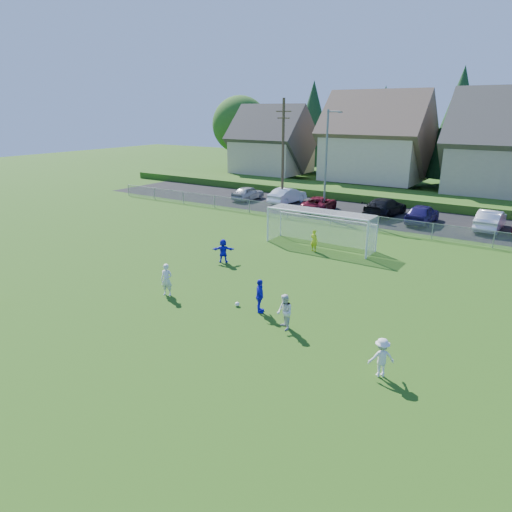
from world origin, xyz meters
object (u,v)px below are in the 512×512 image
object	(u,v)px
car_d	(385,207)
player_blue_a	(260,296)
goalkeeper	(314,241)
player_white_a	(167,280)
player_white_c	(382,357)
car_a	(248,193)
soccer_goal	(321,223)
player_blue_b	(223,251)
car_f	(490,220)
car_c	(319,204)
car_e	(422,214)
soccer_ball	(237,304)
car_b	(287,196)
player_white_b	(285,312)

from	to	relation	value
car_d	player_blue_a	bearing A→B (deg)	100.76
player_blue_a	goalkeeper	world-z (taller)	player_blue_a
player_white_a	player_white_c	bearing A→B (deg)	-25.20
car_a	soccer_goal	world-z (taller)	soccer_goal
player_blue_b	car_a	world-z (taller)	player_blue_b
player_blue_a	car_f	size ratio (longest dim) A/B	0.33
car_c	player_blue_b	bearing A→B (deg)	88.87
player_white_c	car_e	bearing A→B (deg)	-115.94
player_white_c	player_blue_b	xyz separation A→B (m)	(-12.27, 6.95, 0.02)
soccer_ball	car_e	size ratio (longest dim) A/B	0.05
player_white_a	player_blue_a	size ratio (longest dim) A/B	1.02
player_blue_b	car_e	size ratio (longest dim) A/B	0.32
soccer_ball	player_white_c	size ratio (longest dim) A/B	0.15
soccer_ball	player_blue_b	xyz separation A→B (m)	(-4.58, 4.90, 0.63)
car_a	car_e	size ratio (longest dim) A/B	0.90
car_f	car_d	bearing A→B (deg)	-1.11
car_b	player_blue_b	bearing A→B (deg)	112.47
soccer_ball	car_f	bearing A→B (deg)	70.80
car_a	car_d	distance (m)	14.29
soccer_ball	car_b	xyz separation A→B (m)	(-10.53, 23.20, 0.67)
soccer_goal	player_blue_a	bearing A→B (deg)	-77.97
player_white_c	car_b	world-z (taller)	car_b
player_white_b	soccer_goal	xyz separation A→B (m)	(-4.24, 12.26, 0.84)
player_white_c	car_b	distance (m)	31.14
player_white_b	player_blue_b	bearing A→B (deg)	-176.75
car_a	soccer_ball	bearing A→B (deg)	123.91
car_a	car_c	size ratio (longest dim) A/B	0.86
car_d	car_e	world-z (taller)	car_d
soccer_goal	car_d	bearing A→B (deg)	87.03
player_blue_b	car_e	distance (m)	18.69
soccer_ball	soccer_goal	world-z (taller)	soccer_goal
player_white_b	car_b	bearing A→B (deg)	159.52
car_c	car_d	xyz separation A→B (m)	(5.69, 1.39, 0.12)
car_b	car_d	xyz separation A→B (m)	(9.95, -0.13, 0.02)
player_white_c	player_white_a	bearing A→B (deg)	-43.33
player_white_c	goalkeeper	size ratio (longest dim) A/B	0.99
soccer_ball	car_c	bearing A→B (deg)	106.13
car_c	car_e	xyz separation A→B (m)	(9.17, 0.35, 0.11)
player_white_a	car_f	bearing A→B (deg)	44.55
car_b	player_blue_a	bearing A→B (deg)	121.41
car_a	car_f	size ratio (longest dim) A/B	0.87
player_white_a	goalkeeper	bearing A→B (deg)	56.58
player_blue_a	player_blue_b	size ratio (longest dim) A/B	1.09
goalkeeper	car_c	bearing A→B (deg)	-55.90
soccer_ball	soccer_goal	distance (m)	11.62
player_white_b	player_white_c	distance (m)	4.79
player_white_c	player_blue_a	xyz separation A→B (m)	(-6.44, 2.11, 0.08)
soccer_ball	player_white_b	bearing A→B (deg)	-14.61
car_a	car_f	world-z (taller)	car_f
player_white_a	player_blue_a	distance (m)	5.08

